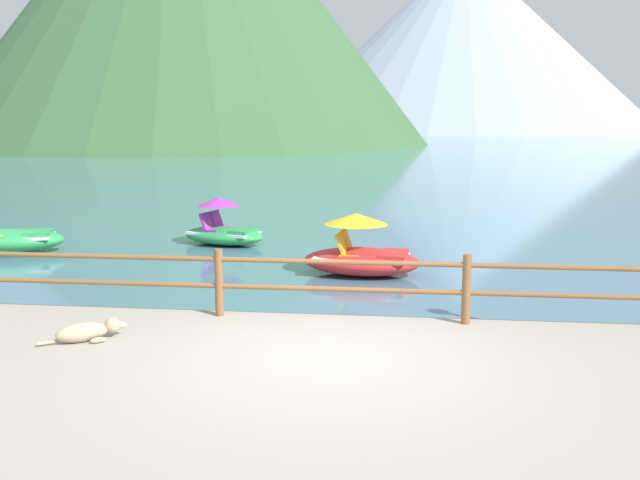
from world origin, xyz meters
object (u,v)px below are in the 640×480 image
at_px(dog_resting, 88,331).
at_px(pedal_boat_2, 361,254).
at_px(pedal_boat_1, 8,240).
at_px(pedal_boat_0, 223,229).

xyz_separation_m(dog_resting, pedal_boat_2, (3.04, 5.97, -0.10)).
distance_m(dog_resting, pedal_boat_1, 9.03).
distance_m(pedal_boat_1, pedal_boat_2, 8.41).
height_order(dog_resting, pedal_boat_1, pedal_boat_1).
bearing_deg(pedal_boat_2, pedal_boat_1, 170.58).
bearing_deg(pedal_boat_2, pedal_boat_0, 140.09).
bearing_deg(dog_resting, pedal_boat_0, 93.52).
height_order(pedal_boat_1, pedal_boat_2, pedal_boat_2).
height_order(pedal_boat_0, pedal_boat_2, pedal_boat_2).
distance_m(dog_resting, pedal_boat_2, 6.70).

